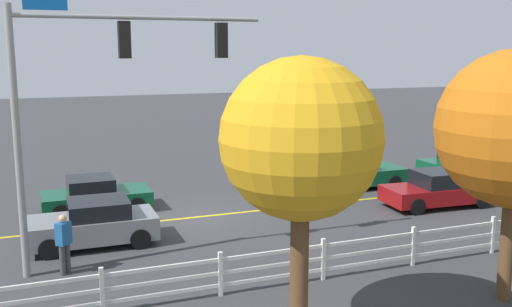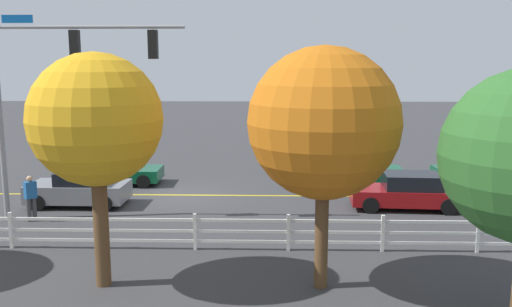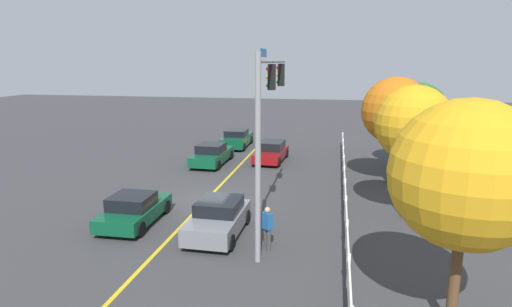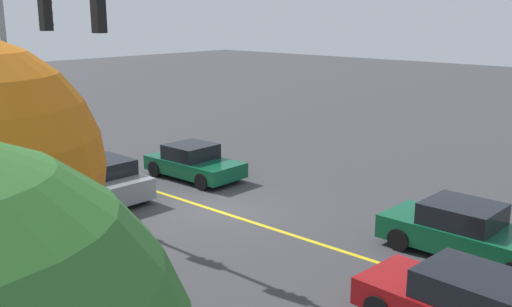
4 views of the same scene
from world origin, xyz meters
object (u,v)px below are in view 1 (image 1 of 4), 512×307
at_px(car_4, 467,164).
at_px(tree_3, 301,141).
at_px(car_3, 94,223).
at_px(pedestrian, 64,242).
at_px(car_2, 439,189).
at_px(car_0, 95,195).
at_px(car_1, 352,173).

distance_m(car_4, tree_3, 18.65).
distance_m(car_3, pedestrian, 2.44).
distance_m(car_2, car_3, 13.21).
bearing_deg(car_2, car_3, 2.92).
bearing_deg(car_4, pedestrian, -164.19).
bearing_deg(car_0, pedestrian, -104.16).
height_order(car_4, pedestrian, pedestrian).
height_order(car_1, car_4, car_4).
xyz_separation_m(car_0, car_4, (-17.30, 0.45, 0.06)).
distance_m(car_3, tree_3, 9.31).
relative_size(car_0, pedestrian, 2.39).
bearing_deg(car_0, car_1, -1.70).
bearing_deg(car_3, car_0, -95.65).
height_order(car_1, pedestrian, pedestrian).
xyz_separation_m(car_1, tree_3, (8.15, 11.67, 3.62)).
bearing_deg(pedestrian, tree_3, 171.38).
bearing_deg(pedestrian, car_4, -119.68).
xyz_separation_m(car_0, tree_3, (-2.98, 11.83, 3.67)).
bearing_deg(car_0, car_4, -2.37).
height_order(car_3, car_4, car_4).
distance_m(car_1, car_4, 6.18).
bearing_deg(car_4, car_2, -142.53).
xyz_separation_m(car_0, pedestrian, (1.45, 6.15, 0.29)).
relative_size(pedestrian, tree_3, 0.28).
xyz_separation_m(car_0, car_2, (-12.78, 4.06, 0.05)).
bearing_deg(tree_3, car_0, -75.87).
bearing_deg(car_4, car_0, 177.39).
relative_size(car_4, tree_3, 0.79).
bearing_deg(car_3, tree_3, 114.05).
height_order(car_2, tree_3, tree_3).
height_order(pedestrian, tree_3, tree_3).
bearing_deg(car_1, car_2, -66.16).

